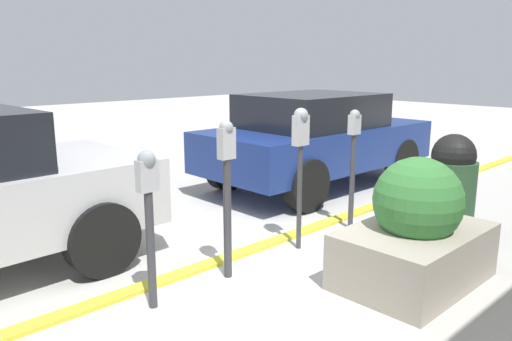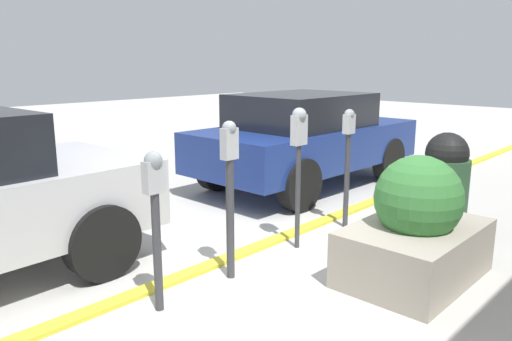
# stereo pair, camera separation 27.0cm
# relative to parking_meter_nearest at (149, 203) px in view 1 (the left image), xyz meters

# --- Properties ---
(ground_plane) EXTENTS (40.00, 40.00, 0.00)m
(ground_plane) POSITION_rel_parking_meter_nearest_xyz_m (1.37, 0.26, -0.90)
(ground_plane) COLOR beige
(curb_strip) EXTENTS (19.00, 0.16, 0.04)m
(curb_strip) POSITION_rel_parking_meter_nearest_xyz_m (1.37, 0.34, -0.88)
(curb_strip) COLOR gold
(curb_strip) RESTS_ON ground_plane
(parking_meter_nearest) EXTENTS (0.17, 0.14, 1.32)m
(parking_meter_nearest) POSITION_rel_parking_meter_nearest_xyz_m (0.00, 0.00, 0.00)
(parking_meter_nearest) COLOR #38383D
(parking_meter_nearest) RESTS_ON ground_plane
(parking_meter_second) EXTENTS (0.15, 0.13, 1.49)m
(parking_meter_second) POSITION_rel_parking_meter_nearest_xyz_m (0.84, 0.03, 0.04)
(parking_meter_second) COLOR #38383D
(parking_meter_second) RESTS_ON ground_plane
(parking_meter_middle) EXTENTS (0.18, 0.15, 1.53)m
(parking_meter_middle) POSITION_rel_parking_meter_nearest_xyz_m (1.88, 0.05, 0.25)
(parking_meter_middle) COLOR #38383D
(parking_meter_middle) RESTS_ON ground_plane
(parking_meter_fourth) EXTENTS (0.14, 0.12, 1.45)m
(parking_meter_fourth) POSITION_rel_parking_meter_nearest_xyz_m (2.84, 0.05, 0.07)
(parking_meter_fourth) COLOR #38383D
(parking_meter_fourth) RESTS_ON ground_plane
(planter_box) EXTENTS (1.45, 0.95, 1.18)m
(planter_box) POSITION_rel_parking_meter_nearest_xyz_m (2.00, -1.25, -0.43)
(planter_box) COLOR #A39989
(planter_box) RESTS_ON ground_plane
(parked_car_middle) EXTENTS (3.98, 1.88, 1.51)m
(parked_car_middle) POSITION_rel_parking_meter_nearest_xyz_m (4.16, 1.71, -0.10)
(parked_car_middle) COLOR navy
(parked_car_middle) RESTS_ON ground_plane
(trash_bin) EXTENTS (0.53, 0.53, 1.23)m
(trash_bin) POSITION_rel_parking_meter_nearest_xyz_m (3.25, -0.98, -0.28)
(trash_bin) COLOR #2D5133
(trash_bin) RESTS_ON ground_plane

